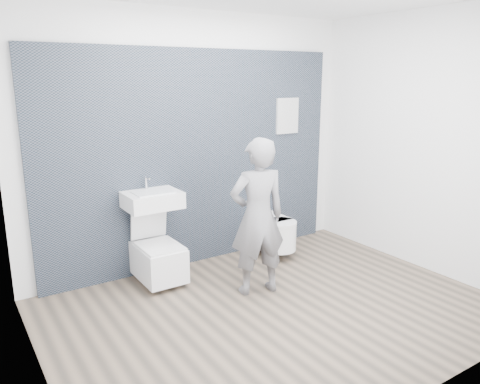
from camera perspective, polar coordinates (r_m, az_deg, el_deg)
ground at (r=4.48m, az=4.32°, el=-14.09°), size 4.00×4.00×0.00m
room_shell at (r=3.98m, az=4.78°, el=8.63°), size 4.00×4.00×4.00m
tile_wall at (r=5.61m, az=-4.91°, el=-8.16°), size 3.60×0.06×2.40m
washbasin at (r=4.86m, az=-10.63°, el=-0.90°), size 0.56×0.42×0.42m
toilet_square at (r=4.98m, az=-9.92°, el=-8.08°), size 0.41×0.60×0.81m
toilet_rounded at (r=5.64m, az=4.11°, el=-4.95°), size 0.39×0.65×0.35m
info_placard at (r=6.21m, az=5.43°, el=-5.94°), size 0.32×0.03×0.43m
visitor at (r=4.54m, az=2.15°, el=-3.07°), size 0.63×0.48×1.55m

